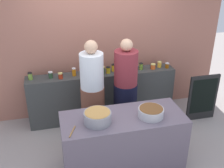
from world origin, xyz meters
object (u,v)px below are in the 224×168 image
preserve_jar_7 (113,68)px  preserve_jar_1 (51,75)px  cooking_pot_center (151,112)px  chalkboard_sign (203,98)px  preserve_jar_14 (167,65)px  preserve_jar_8 (119,69)px  preserve_jar_6 (108,70)px  preserve_jar_10 (135,66)px  preserve_jar_3 (74,72)px  preserve_jar_12 (153,66)px  preserve_jar_5 (103,70)px  preserve_jar_2 (61,76)px  preserve_jar_13 (159,64)px  preserve_jar_4 (85,70)px  cook_in_cap (125,93)px  preserve_jar_11 (141,66)px  cook_with_tongs (93,96)px  cooking_pot_left (98,117)px  wooden_spoon (72,132)px  preserve_jar_0 (30,76)px

preserve_jar_7 → preserve_jar_1: bearing=-178.3°
cooking_pot_center → chalkboard_sign: bearing=34.2°
preserve_jar_14 → preserve_jar_8: bearing=176.1°
preserve_jar_6 → preserve_jar_10: size_ratio=1.07×
preserve_jar_8 → preserve_jar_3: bearing=-179.3°
preserve_jar_12 → preserve_jar_7: bearing=174.4°
preserve_jar_5 → chalkboard_sign: bearing=-14.6°
preserve_jar_2 → preserve_jar_13: preserve_jar_13 is taller
preserve_jar_3 → preserve_jar_10: bearing=1.6°
preserve_jar_4 → cooking_pot_center: size_ratio=0.42×
preserve_jar_10 → cook_in_cap: cook_in_cap is taller
preserve_jar_3 → preserve_jar_2: bearing=-165.1°
preserve_jar_11 → cook_in_cap: 0.75m
preserve_jar_12 → cook_with_tongs: 1.35m
preserve_jar_5 → preserve_jar_10: bearing=7.3°
preserve_jar_1 → preserve_jar_8: size_ratio=1.17×
preserve_jar_10 → preserve_jar_2: bearing=-176.0°
preserve_jar_7 → chalkboard_sign: size_ratio=0.15×
preserve_jar_3 → preserve_jar_13: preserve_jar_3 is taller
preserve_jar_10 → preserve_jar_12: size_ratio=1.10×
cooking_pot_left → preserve_jar_13: bearing=44.9°
wooden_spoon → cook_with_tongs: cook_with_tongs is taller
preserve_jar_12 → wooden_spoon: (-1.67, -1.55, -0.10)m
preserve_jar_0 → preserve_jar_3: (0.74, -0.02, 0.01)m
preserve_jar_6 → preserve_jar_13: bearing=2.3°
preserve_jar_2 → cooking_pot_left: (0.38, -1.39, -0.03)m
preserve_jar_12 → preserve_jar_13: bearing=19.5°
preserve_jar_7 → wooden_spoon: preserve_jar_7 is taller
preserve_jar_11 → preserve_jar_0: bearing=179.4°
preserve_jar_4 → preserve_jar_12: 1.27m
preserve_jar_3 → preserve_jar_14: 1.74m
preserve_jar_3 → chalkboard_sign: preserve_jar_3 is taller
preserve_jar_4 → preserve_jar_14: preserve_jar_4 is taller
preserve_jar_3 → preserve_jar_13: size_ratio=1.30×
preserve_jar_5 → preserve_jar_13: bearing=3.4°
preserve_jar_4 → cook_with_tongs: (0.03, -0.59, -0.22)m
preserve_jar_3 → preserve_jar_6: size_ratio=1.23×
preserve_jar_1 → cooking_pot_center: size_ratio=0.33×
preserve_jar_8 → preserve_jar_13: (0.79, 0.01, 0.01)m
preserve_jar_4 → preserve_jar_2: bearing=-166.7°
preserve_jar_1 → preserve_jar_5: 0.90m
preserve_jar_7 → cooking_pot_left: preserve_jar_7 is taller
preserve_jar_12 → preserve_jar_13: 0.16m
preserve_jar_3 → preserve_jar_10: 1.13m
preserve_jar_13 → chalkboard_sign: size_ratio=0.12×
preserve_jar_4 → preserve_jar_10: preserve_jar_4 is taller
preserve_jar_6 → preserve_jar_10: bearing=6.1°
preserve_jar_1 → preserve_jar_5: bearing=-3.3°
cooking_pot_center → preserve_jar_6: bearing=100.1°
preserve_jar_11 → wooden_spoon: preserve_jar_11 is taller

